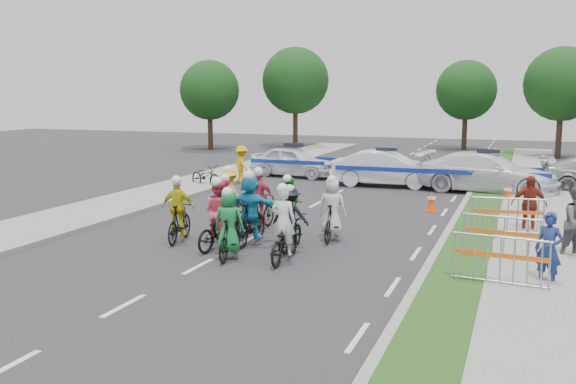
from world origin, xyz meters
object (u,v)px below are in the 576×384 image
(cone_1, at_px, (508,193))
(tree_4, at_px, (466,90))
(police_car_0, at_px, (294,162))
(cone_0, at_px, (431,201))
(police_car_1, at_px, (386,169))
(rider_9, at_px, (260,206))
(spectator_0, at_px, (549,249))
(rider_8, at_px, (288,212))
(rider_2, at_px, (219,222))
(rider_0, at_px, (284,236))
(rider_6, at_px, (227,215))
(tree_3, at_px, (295,81))
(spectator_2, at_px, (529,205))
(rider_5, at_px, (250,213))
(rider_7, at_px, (332,215))
(tree_0, at_px, (210,90))
(parked_bike, at_px, (206,176))
(barrier_1, at_px, (504,239))
(rider_10, at_px, (229,202))
(rider_1, at_px, (229,231))
(marshal_hiviz, at_px, (242,165))
(rider_4, at_px, (291,224))
(police_car_2, at_px, (487,173))
(barrier_2, at_px, (508,217))
(rider_3, at_px, (179,216))
(tree_1, at_px, (562,84))

(cone_1, relative_size, tree_4, 0.11)
(police_car_0, xyz_separation_m, cone_0, (7.55, -7.01, -0.39))
(police_car_1, distance_m, tree_4, 19.92)
(rider_9, height_order, spectator_0, rider_9)
(rider_9, bearing_deg, rider_8, 167.63)
(tree_4, bearing_deg, rider_2, -95.87)
(rider_0, height_order, rider_6, rider_0)
(police_car_1, relative_size, tree_3, 0.64)
(rider_0, height_order, spectator_2, rider_0)
(tree_3, bearing_deg, rider_5, -72.58)
(rider_7, relative_size, tree_0, 0.29)
(rider_9, relative_size, parked_bike, 1.05)
(tree_0, bearing_deg, spectator_0, -51.11)
(parked_bike, bearing_deg, barrier_1, -102.10)
(rider_10, bearing_deg, police_car_1, -94.63)
(rider_1, xyz_separation_m, rider_9, (-0.59, 3.32, 0.03))
(rider_6, xyz_separation_m, cone_1, (7.33, 8.88, -0.25))
(spectator_0, height_order, tree_4, tree_4)
(rider_0, xyz_separation_m, marshal_hiviz, (-6.50, 11.92, 0.21))
(rider_8, bearing_deg, rider_1, 72.84)
(rider_7, relative_size, parked_bike, 1.01)
(spectator_0, xyz_separation_m, tree_4, (-4.63, 32.82, 3.39))
(rider_4, bearing_deg, spectator_2, -147.58)
(cone_0, relative_size, tree_3, 0.10)
(police_car_2, bearing_deg, rider_9, 157.56)
(rider_1, height_order, rider_5, rider_5)
(rider_5, distance_m, cone_1, 11.47)
(rider_7, xyz_separation_m, barrier_2, (4.51, 2.15, -0.15))
(rider_2, bearing_deg, parked_bike, -52.75)
(rider_0, height_order, barrier_1, rider_0)
(rider_7, bearing_deg, spectator_2, -153.54)
(barrier_2, relative_size, parked_bike, 1.10)
(rider_5, xyz_separation_m, barrier_2, (6.44, 3.34, -0.28))
(rider_6, bearing_deg, rider_4, 155.47)
(police_car_2, relative_size, tree_0, 0.89)
(tree_3, bearing_deg, cone_0, -60.15)
(cone_1, bearing_deg, rider_3, -129.38)
(rider_10, relative_size, police_car_2, 0.34)
(barrier_2, bearing_deg, spectator_2, 50.76)
(rider_10, distance_m, tree_4, 29.99)
(rider_3, relative_size, rider_9, 0.97)
(police_car_0, height_order, spectator_2, spectator_2)
(barrier_1, bearing_deg, cone_1, 91.00)
(rider_9, distance_m, barrier_1, 7.04)
(rider_5, bearing_deg, tree_1, -107.99)
(rider_2, height_order, rider_5, rider_5)
(rider_1, distance_m, spectator_2, 8.87)
(police_car_1, distance_m, police_car_2, 4.24)
(rider_6, distance_m, spectator_0, 8.66)
(barrier_1, distance_m, parked_bike, 15.25)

